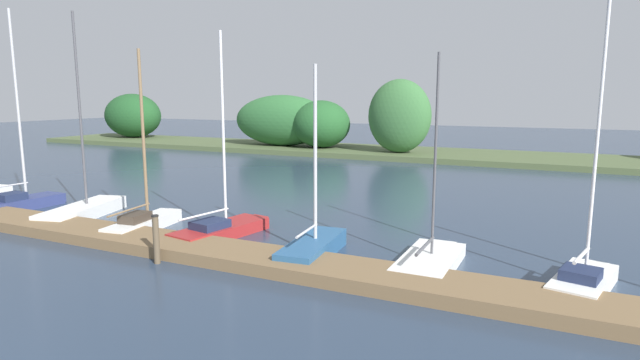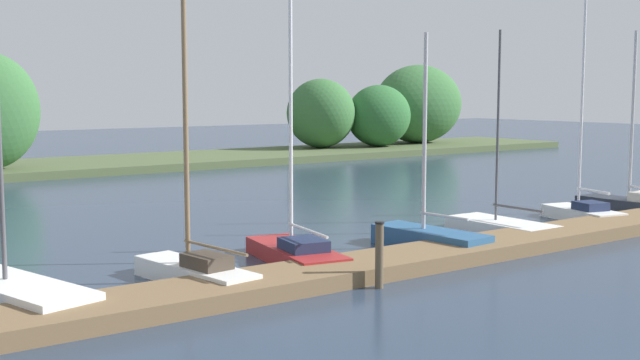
# 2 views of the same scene
# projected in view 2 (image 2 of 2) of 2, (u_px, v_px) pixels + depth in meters

# --- Properties ---
(dock_pier) EXTENTS (30.84, 1.80, 0.35)m
(dock_pier) POSITION_uv_depth(u_px,v_px,m) (357.00, 268.00, 17.70)
(dock_pier) COLOR brown
(dock_pier) RESTS_ON ground
(far_shore) EXTENTS (75.20, 8.00, 5.93)m
(far_shore) POSITION_uv_depth(u_px,v_px,m) (55.00, 129.00, 40.85)
(far_shore) COLOR #4C5B38
(far_shore) RESTS_ON ground
(sailboat_2) EXTENTS (2.21, 4.47, 7.78)m
(sailboat_2) POSITION_uv_depth(u_px,v_px,m) (9.00, 288.00, 15.29)
(sailboat_2) COLOR white
(sailboat_2) RESTS_ON ground
(sailboat_3) EXTENTS (1.35, 3.72, 6.24)m
(sailboat_3) POSITION_uv_depth(u_px,v_px,m) (193.00, 266.00, 16.96)
(sailboat_3) COLOR white
(sailboat_3) RESTS_ON ground
(sailboat_4) EXTENTS (1.82, 3.94, 6.74)m
(sailboat_4) POSITION_uv_depth(u_px,v_px,m) (294.00, 250.00, 19.09)
(sailboat_4) COLOR maroon
(sailboat_4) RESTS_ON ground
(sailboat_5) EXTENTS (1.37, 3.57, 5.56)m
(sailboat_5) POSITION_uv_depth(u_px,v_px,m) (426.00, 236.00, 20.79)
(sailboat_5) COLOR #285684
(sailboat_5) RESTS_ON ground
(sailboat_6) EXTENTS (1.40, 3.46, 5.81)m
(sailboat_6) POSITION_uv_depth(u_px,v_px,m) (498.00, 225.00, 23.15)
(sailboat_6) COLOR white
(sailboat_6) RESTS_ON ground
(sailboat_7) EXTENTS (1.70, 3.08, 7.95)m
(sailboat_7) POSITION_uv_depth(u_px,v_px,m) (581.00, 209.00, 25.26)
(sailboat_7) COLOR white
(sailboat_7) RESTS_ON ground
(sailboat_8) EXTENTS (1.18, 4.23, 6.05)m
(sailboat_8) POSITION_uv_depth(u_px,v_px,m) (634.00, 204.00, 26.71)
(sailboat_8) COLOR #232833
(sailboat_8) RESTS_ON ground
(mooring_piling_1) EXTENTS (0.20, 0.20, 1.40)m
(mooring_piling_1) POSITION_uv_depth(u_px,v_px,m) (379.00, 255.00, 16.56)
(mooring_piling_1) COLOR brown
(mooring_piling_1) RESTS_ON ground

